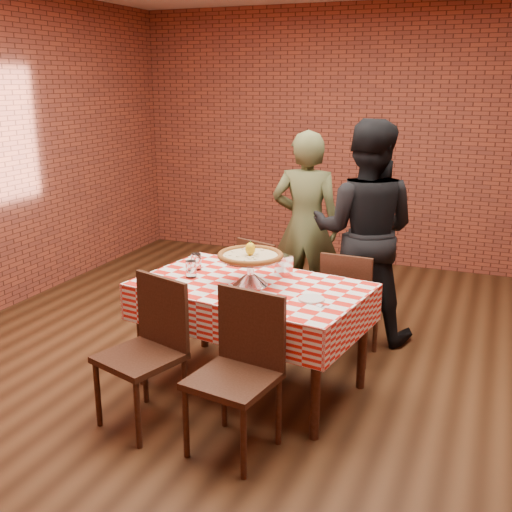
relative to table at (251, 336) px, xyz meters
name	(u,v)px	position (x,y,z in m)	size (l,w,h in m)	color
ground	(271,365)	(0.02, 0.34, -0.38)	(6.00, 6.00, 0.00)	black
back_wall	(365,138)	(0.02, 3.34, 1.08)	(5.50, 5.50, 0.00)	brown
table	(251,336)	(0.00, 0.00, 0.00)	(1.50, 0.90, 0.75)	#3E2215
tablecloth	(251,302)	(0.00, 0.00, 0.25)	(1.54, 0.94, 0.26)	red
pizza_stand	(250,271)	(0.00, -0.01, 0.48)	(0.43, 0.43, 0.19)	silver
pizza	(250,256)	(0.00, -0.01, 0.58)	(0.44, 0.44, 0.03)	beige
lemon	(250,249)	(0.00, -0.01, 0.63)	(0.07, 0.07, 0.09)	yellow
water_glass_left	(191,269)	(-0.44, -0.02, 0.44)	(0.07, 0.07, 0.12)	white
water_glass_right	(196,262)	(-0.49, 0.15, 0.44)	(0.07, 0.07, 0.12)	white
side_plate	(311,299)	(0.47, -0.15, 0.39)	(0.17, 0.17, 0.01)	white
sweetener_packet_a	(326,307)	(0.59, -0.24, 0.39)	(0.05, 0.04, 0.01)	white
sweetener_packet_b	(320,306)	(0.55, -0.23, 0.39)	(0.05, 0.04, 0.01)	white
condiment_caddy	(284,265)	(0.14, 0.26, 0.46)	(0.10, 0.08, 0.15)	silver
chair_near_left	(140,356)	(-0.44, -0.71, 0.09)	(0.44, 0.44, 0.92)	#3E2215
chair_near_right	(233,378)	(0.20, -0.77, 0.09)	(0.44, 0.44, 0.93)	#3E2215
chair_far_left	(269,287)	(-0.20, 0.87, 0.05)	(0.38, 0.38, 0.86)	#3E2215
chair_far_right	(351,304)	(0.52, 0.72, 0.06)	(0.39, 0.39, 0.87)	#3E2215
diner_olive	(306,227)	(-0.06, 1.41, 0.46)	(0.61, 0.40, 1.68)	#4A4E2D
diner_black	(364,232)	(0.51, 1.17, 0.52)	(0.87, 0.68, 1.80)	black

